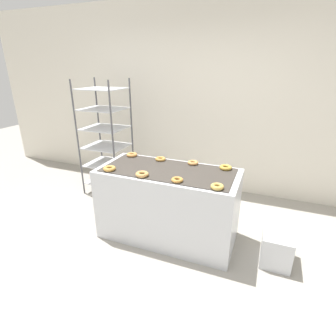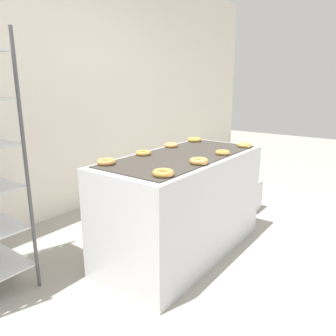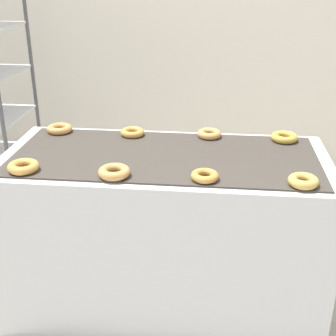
{
  "view_description": "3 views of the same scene",
  "coord_description": "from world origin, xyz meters",
  "px_view_note": "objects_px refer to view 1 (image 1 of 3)",
  "views": [
    {
      "loc": [
        0.97,
        -1.83,
        1.89
      ],
      "look_at": [
        0.0,
        0.6,
        0.86
      ],
      "focal_mm": 28.0,
      "sensor_mm": 36.0,
      "label": 1
    },
    {
      "loc": [
        -2.12,
        -0.81,
        1.39
      ],
      "look_at": [
        0.0,
        0.75,
        0.7
      ],
      "focal_mm": 35.0,
      "sensor_mm": 36.0,
      "label": 2
    },
    {
      "loc": [
        0.23,
        -1.39,
        1.66
      ],
      "look_at": [
        0.0,
        0.75,
        0.7
      ],
      "focal_mm": 50.0,
      "sensor_mm": 36.0,
      "label": 3
    }
  ],
  "objects_px": {
    "donut_far_right": "(226,167)",
    "baking_rack_cart": "(106,137)",
    "glaze_bin": "(277,247)",
    "donut_near_right": "(217,186)",
    "donut_near_midleft": "(142,174)",
    "fryer_machine": "(168,204)",
    "donut_near_midright": "(177,180)",
    "donut_near_left": "(109,168)",
    "donut_far_midleft": "(160,159)",
    "donut_far_midright": "(193,163)",
    "donut_far_left": "(132,155)"
  },
  "relations": [
    {
      "from": "donut_near_left",
      "to": "donut_far_left",
      "type": "xyz_separation_m",
      "value": [
        -0.0,
        0.5,
        -0.0
      ]
    },
    {
      "from": "fryer_machine",
      "to": "donut_far_midright",
      "type": "distance_m",
      "value": 0.55
    },
    {
      "from": "fryer_machine",
      "to": "donut_near_midleft",
      "type": "height_order",
      "value": "donut_near_midleft"
    },
    {
      "from": "fryer_machine",
      "to": "donut_near_right",
      "type": "bearing_deg",
      "value": -23.81
    },
    {
      "from": "baking_rack_cart",
      "to": "donut_near_midleft",
      "type": "height_order",
      "value": "baking_rack_cart"
    },
    {
      "from": "fryer_machine",
      "to": "glaze_bin",
      "type": "xyz_separation_m",
      "value": [
        1.19,
        -0.01,
        -0.25
      ]
    },
    {
      "from": "donut_near_midleft",
      "to": "donut_far_right",
      "type": "distance_m",
      "value": 0.91
    },
    {
      "from": "fryer_machine",
      "to": "glaze_bin",
      "type": "distance_m",
      "value": 1.21
    },
    {
      "from": "donut_near_midleft",
      "to": "donut_near_left",
      "type": "bearing_deg",
      "value": 178.11
    },
    {
      "from": "donut_near_midleft",
      "to": "donut_near_midright",
      "type": "distance_m",
      "value": 0.38
    },
    {
      "from": "donut_far_left",
      "to": "fryer_machine",
      "type": "bearing_deg",
      "value": -23.77
    },
    {
      "from": "glaze_bin",
      "to": "donut_far_midleft",
      "type": "distance_m",
      "value": 1.57
    },
    {
      "from": "donut_near_midright",
      "to": "donut_far_midleft",
      "type": "height_order",
      "value": "same"
    },
    {
      "from": "fryer_machine",
      "to": "donut_far_left",
      "type": "bearing_deg",
      "value": 156.23
    },
    {
      "from": "donut_far_left",
      "to": "donut_far_right",
      "type": "xyz_separation_m",
      "value": [
        1.16,
        -0.01,
        -0.0
      ]
    },
    {
      "from": "donut_far_midleft",
      "to": "donut_far_right",
      "type": "bearing_deg",
      "value": 0.21
    },
    {
      "from": "baking_rack_cart",
      "to": "donut_far_midleft",
      "type": "xyz_separation_m",
      "value": [
        1.13,
        -0.54,
        -0.02
      ]
    },
    {
      "from": "donut_near_midright",
      "to": "donut_near_left",
      "type": "bearing_deg",
      "value": 179.54
    },
    {
      "from": "baking_rack_cart",
      "to": "donut_far_midright",
      "type": "relative_size",
      "value": 14.07
    },
    {
      "from": "donut_near_left",
      "to": "donut_near_midright",
      "type": "xyz_separation_m",
      "value": [
        0.77,
        -0.01,
        -0.0
      ]
    },
    {
      "from": "donut_near_midleft",
      "to": "donut_far_midright",
      "type": "relative_size",
      "value": 1.11
    },
    {
      "from": "donut_far_right",
      "to": "baking_rack_cart",
      "type": "bearing_deg",
      "value": 164.1
    },
    {
      "from": "fryer_machine",
      "to": "donut_near_midright",
      "type": "relative_size",
      "value": 13.18
    },
    {
      "from": "donut_far_midright",
      "to": "donut_far_right",
      "type": "xyz_separation_m",
      "value": [
        0.37,
        -0.01,
        0.0
      ]
    },
    {
      "from": "baking_rack_cart",
      "to": "glaze_bin",
      "type": "distance_m",
      "value": 2.73
    },
    {
      "from": "donut_far_left",
      "to": "glaze_bin",
      "type": "bearing_deg",
      "value": -8.52
    },
    {
      "from": "donut_near_left",
      "to": "donut_far_midleft",
      "type": "distance_m",
      "value": 0.62
    },
    {
      "from": "fryer_machine",
      "to": "donut_near_left",
      "type": "distance_m",
      "value": 0.77
    },
    {
      "from": "glaze_bin",
      "to": "donut_near_midright",
      "type": "height_order",
      "value": "donut_near_midright"
    },
    {
      "from": "donut_far_midleft",
      "to": "donut_far_midright",
      "type": "bearing_deg",
      "value": 2.34
    },
    {
      "from": "donut_near_left",
      "to": "donut_far_right",
      "type": "distance_m",
      "value": 1.25
    },
    {
      "from": "donut_near_left",
      "to": "donut_near_right",
      "type": "xyz_separation_m",
      "value": [
        1.17,
        -0.02,
        0.0
      ]
    },
    {
      "from": "fryer_machine",
      "to": "glaze_bin",
      "type": "height_order",
      "value": "fryer_machine"
    },
    {
      "from": "glaze_bin",
      "to": "donut_near_right",
      "type": "height_order",
      "value": "donut_near_right"
    },
    {
      "from": "baking_rack_cart",
      "to": "donut_near_left",
      "type": "distance_m",
      "value": 1.28
    },
    {
      "from": "glaze_bin",
      "to": "donut_far_right",
      "type": "distance_m",
      "value": 0.96
    },
    {
      "from": "donut_far_right",
      "to": "donut_near_midright",
      "type": "bearing_deg",
      "value": -127.21
    },
    {
      "from": "donut_near_right",
      "to": "donut_far_right",
      "type": "relative_size",
      "value": 0.93
    },
    {
      "from": "glaze_bin",
      "to": "donut_near_midright",
      "type": "bearing_deg",
      "value": -166.47
    },
    {
      "from": "glaze_bin",
      "to": "donut_near_right",
      "type": "xyz_separation_m",
      "value": [
        -0.6,
        -0.25,
        0.69
      ]
    },
    {
      "from": "donut_near_right",
      "to": "donut_far_right",
      "type": "height_order",
      "value": "donut_near_right"
    },
    {
      "from": "donut_near_midright",
      "to": "donut_far_left",
      "type": "height_order",
      "value": "donut_far_left"
    },
    {
      "from": "baking_rack_cart",
      "to": "fryer_machine",
      "type": "bearing_deg",
      "value": -30.84
    },
    {
      "from": "fryer_machine",
      "to": "donut_far_midleft",
      "type": "xyz_separation_m",
      "value": [
        -0.2,
        0.25,
        0.44
      ]
    },
    {
      "from": "fryer_machine",
      "to": "donut_far_midright",
      "type": "relative_size",
      "value": 12.51
    },
    {
      "from": "donut_near_left",
      "to": "donut_far_right",
      "type": "xyz_separation_m",
      "value": [
        1.15,
        0.49,
        -0.0
      ]
    },
    {
      "from": "baking_rack_cart",
      "to": "donut_far_right",
      "type": "distance_m",
      "value": 1.98
    },
    {
      "from": "fryer_machine",
      "to": "donut_near_right",
      "type": "distance_m",
      "value": 0.78
    },
    {
      "from": "donut_near_right",
      "to": "donut_far_right",
      "type": "distance_m",
      "value": 0.51
    },
    {
      "from": "baking_rack_cart",
      "to": "donut_near_midleft",
      "type": "distance_m",
      "value": 1.55
    }
  ]
}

